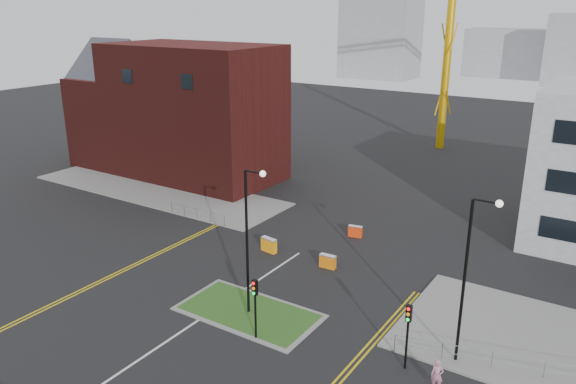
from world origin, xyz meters
name	(u,v)px	position (x,y,z in m)	size (l,w,h in m)	color
ground	(124,370)	(0.00, 0.00, 0.00)	(200.00, 200.00, 0.00)	black
pavement_left	(157,190)	(-20.00, 22.00, 0.06)	(28.00, 8.00, 0.12)	slate
island_kerb	(249,312)	(2.00, 8.00, 0.04)	(8.60, 4.60, 0.08)	slate
grass_island	(249,312)	(2.00, 8.00, 0.06)	(8.00, 4.00, 0.12)	#264E1A
brick_building	(173,111)	(-22.97, 28.00, 6.85)	(24.20, 10.07, 14.24)	#401210
streetlamp_island	(250,231)	(2.22, 8.00, 5.41)	(1.46, 0.36, 9.18)	black
streetlamp_right_near	(470,269)	(14.22, 10.00, 5.41)	(1.46, 0.36, 9.18)	black
traffic_light_island	(255,298)	(4.00, 5.98, 2.57)	(0.28, 0.33, 3.65)	black
traffic_light_right	(408,325)	(12.00, 7.98, 2.57)	(0.28, 0.33, 3.65)	black
railing_left	(197,212)	(-11.00, 18.00, 0.74)	(6.05, 0.05, 1.10)	gray
centre_line	(152,351)	(0.00, 2.00, 0.01)	(0.15, 30.00, 0.01)	silver
yellow_left_a	(145,259)	(-9.00, 10.00, 0.01)	(0.12, 24.00, 0.01)	gold
yellow_left_b	(148,260)	(-8.70, 10.00, 0.01)	(0.12, 24.00, 0.01)	gold
yellow_right_a	(343,372)	(9.50, 6.00, 0.01)	(0.12, 20.00, 0.01)	gold
yellow_right_b	(349,374)	(9.80, 6.00, 0.01)	(0.12, 20.00, 0.01)	gold
skyline_a	(380,33)	(-40.00, 120.00, 11.00)	(18.00, 12.00, 22.00)	gray
skyline_d	(528,54)	(-8.00, 140.00, 6.00)	(30.00, 12.00, 12.00)	gray
pedestrian	(437,375)	(13.89, 7.26, 0.80)	(0.58, 0.38, 1.60)	#CA829A
barrier_left	(269,244)	(-2.07, 16.00, 0.59)	(1.35, 0.64, 1.09)	#FF980E
barrier_mid	(328,261)	(3.00, 16.00, 0.54)	(1.19, 0.43, 0.99)	orange
barrier_right	(355,231)	(2.13, 22.12, 0.51)	(1.16, 0.56, 0.94)	#FB390D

